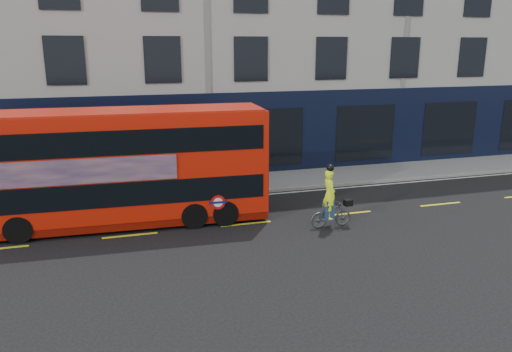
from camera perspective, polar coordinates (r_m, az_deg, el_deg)
name	(u,v)px	position (r m, az deg, el deg)	size (l,w,h in m)	color
ground	(258,239)	(16.38, 0.23, -7.24)	(120.00, 120.00, 0.00)	black
pavement	(217,185)	(22.34, -4.48, -1.05)	(60.00, 3.00, 0.12)	gray
kerb	(224,194)	(20.93, -3.63, -2.11)	(60.00, 0.12, 0.13)	gray
building_terrace	(189,18)	(27.87, -7.65, 17.45)	(50.00, 10.07, 15.00)	#A6A39C
road_edge_line	(226,198)	(20.67, -3.45, -2.51)	(58.00, 0.10, 0.01)	silver
lane_dashes	(246,224)	(17.73, -1.14, -5.48)	(58.00, 0.12, 0.01)	yellow
bus	(122,167)	(17.77, -15.05, 1.01)	(10.09, 2.67, 4.03)	red
cyclist	(330,206)	(17.36, 8.49, -3.36)	(1.52, 0.62, 2.25)	#444749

